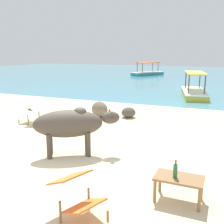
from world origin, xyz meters
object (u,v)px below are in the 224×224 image
at_px(boat_teal, 148,72).
at_px(boat_yellow, 194,91).
at_px(cow, 71,124).
at_px(deck_chair_far, 77,193).
at_px(low_bench_table, 179,181).
at_px(bottle, 175,171).
at_px(deck_chair_near, 32,112).

bearing_deg(boat_teal, boat_yellow, -122.92).
bearing_deg(cow, deck_chair_far, -88.86).
height_order(boat_yellow, boat_teal, same).
bearing_deg(low_bench_table, deck_chair_far, -141.52).
relative_size(cow, deck_chair_far, 2.09).
relative_size(bottle, boat_teal, 0.08).
bearing_deg(bottle, cow, 157.01).
bearing_deg(bottle, deck_chair_near, 149.95).
bearing_deg(bottle, boat_teal, 106.24).
xyz_separation_m(low_bench_table, deck_chair_near, (-5.28, 2.98, 0.04)).
bearing_deg(boat_teal, low_bench_table, -132.64).
distance_m(cow, low_bench_table, 2.83).
bearing_deg(boat_teal, cow, -138.41).
height_order(cow, deck_chair_near, cow).
bearing_deg(deck_chair_far, boat_yellow, 109.77).
bearing_deg(cow, boat_teal, 68.74).
bearing_deg(cow, low_bench_table, -53.65).
bearing_deg(low_bench_table, cow, 158.80).
height_order(cow, bottle, cow).
distance_m(bottle, deck_chair_far, 1.56).
relative_size(bottle, deck_chair_far, 0.33).
distance_m(cow, boat_yellow, 9.97).
bearing_deg(deck_chair_near, boat_teal, -81.71).
bearing_deg(boat_yellow, bottle, -7.13).
distance_m(cow, bottle, 2.77).
xyz_separation_m(boat_yellow, boat_teal, (-5.77, 11.76, 0.00)).
relative_size(deck_chair_far, boat_yellow, 0.24).
xyz_separation_m(bottle, boat_yellow, (-0.83, 10.89, -0.28)).
distance_m(low_bench_table, deck_chair_far, 1.62).
xyz_separation_m(low_bench_table, boat_yellow, (-0.89, 10.85, -0.09)).
relative_size(cow, boat_yellow, 0.50).
relative_size(bottle, deck_chair_near, 0.37).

